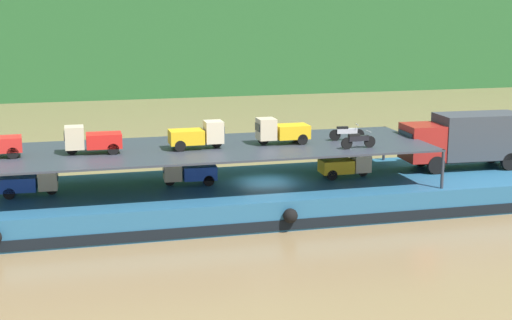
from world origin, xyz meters
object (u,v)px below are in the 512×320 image
object	(u,v)px
mini_truck_lower_mid	(346,165)
motorcycle_upper_port	(358,140)
mini_truck_upper_fore	(197,135)
mini_truck_upper_mid	(92,140)
mini_truck_lower_aft	(189,171)
cargo_barge	(267,196)
covered_lorry	(466,139)
motorcycle_upper_centre	(347,133)
mini_truck_upper_bow	(282,131)
mini_truck_lower_stern	(30,182)

from	to	relation	value
mini_truck_lower_mid	motorcycle_upper_port	bearing A→B (deg)	-96.25
mini_truck_lower_mid	mini_truck_upper_fore	size ratio (longest dim) A/B	1.01
mini_truck_upper_fore	mini_truck_upper_mid	bearing A→B (deg)	179.06
mini_truck_lower_aft	mini_truck_upper_mid	xyz separation A→B (m)	(-4.82, -0.58, 2.00)
cargo_barge	covered_lorry	xyz separation A→B (m)	(11.72, 0.37, 2.45)
motorcycle_upper_centre	mini_truck_upper_bow	bearing A→B (deg)	-179.20
mini_truck_upper_bow	motorcycle_upper_port	xyz separation A→B (m)	(3.39, -2.16, -0.26)
motorcycle_upper_port	mini_truck_upper_bow	bearing A→B (deg)	147.50
covered_lorry	mini_truck_lower_mid	world-z (taller)	covered_lorry
covered_lorry	mini_truck_lower_aft	distance (m)	15.81
covered_lorry	motorcycle_upper_port	world-z (taller)	covered_lorry
motorcycle_upper_port	motorcycle_upper_centre	bearing A→B (deg)	83.78
covered_lorry	mini_truck_upper_bow	distance (m)	10.98
mini_truck_lower_aft	mini_truck_upper_bow	distance (m)	5.26
mini_truck_upper_bow	motorcycle_upper_centre	distance (m)	3.64
mini_truck_lower_mid	motorcycle_upper_port	size ratio (longest dim) A/B	1.45
covered_lorry	mini_truck_upper_mid	bearing A→B (deg)	-178.64
cargo_barge	covered_lorry	world-z (taller)	covered_lorry
mini_truck_upper_mid	mini_truck_upper_fore	distance (m)	5.18
cargo_barge	mini_truck_lower_mid	distance (m)	4.65
mini_truck_lower_stern	mini_truck_upper_bow	bearing A→B (deg)	-0.86
mini_truck_upper_bow	motorcycle_upper_port	distance (m)	4.02
mini_truck_upper_bow	motorcycle_upper_centre	world-z (taller)	mini_truck_upper_bow
mini_truck_lower_mid	mini_truck_upper_bow	world-z (taller)	mini_truck_upper_bow
covered_lorry	mini_truck_lower_mid	distance (m)	7.38
motorcycle_upper_port	covered_lorry	bearing A→B (deg)	18.70
mini_truck_lower_aft	mini_truck_lower_mid	distance (m)	8.48
cargo_barge	motorcycle_upper_centre	bearing A→B (deg)	0.31
mini_truck_lower_stern	mini_truck_lower_aft	distance (m)	7.85
motorcycle_upper_centre	cargo_barge	bearing A→B (deg)	-179.69
mini_truck_lower_stern	mini_truck_lower_aft	xyz separation A→B (m)	(7.84, 0.29, 0.00)
mini_truck_lower_aft	mini_truck_upper_bow	world-z (taller)	mini_truck_upper_bow
cargo_barge	motorcycle_upper_centre	size ratio (longest dim) A/B	17.62
mini_truck_upper_fore	mini_truck_upper_bow	xyz separation A→B (m)	(4.48, 0.18, 0.00)
mini_truck_lower_aft	covered_lorry	bearing A→B (deg)	-0.32
covered_lorry	mini_truck_upper_bow	bearing A→B (deg)	-177.93
mini_truck_upper_mid	motorcycle_upper_port	world-z (taller)	mini_truck_upper_mid
motorcycle_upper_centre	mini_truck_lower_stern	bearing A→B (deg)	179.51
mini_truck_lower_aft	mini_truck_lower_mid	xyz separation A→B (m)	(8.47, -0.47, 0.00)
mini_truck_upper_mid	motorcycle_upper_centre	bearing A→B (deg)	0.62
mini_truck_upper_mid	mini_truck_upper_bow	size ratio (longest dim) A/B	1.00
mini_truck_lower_mid	mini_truck_upper_bow	xyz separation A→B (m)	(-3.63, -0.02, 2.00)
covered_lorry	mini_truck_upper_bow	world-z (taller)	mini_truck_upper_bow
mini_truck_lower_aft	mini_truck_lower_mid	world-z (taller)	same
cargo_barge	mini_truck_lower_stern	distance (m)	11.99
mini_truck_upper_mid	motorcycle_upper_centre	world-z (taller)	mini_truck_upper_mid
mini_truck_lower_stern	motorcycle_upper_port	xyz separation A→B (m)	(16.08, -2.35, 1.74)
cargo_barge	mini_truck_lower_stern	size ratio (longest dim) A/B	11.99
mini_truck_lower_aft	motorcycle_upper_centre	xyz separation A→B (m)	(8.47, -0.43, 1.74)
mini_truck_lower_mid	mini_truck_upper_bow	distance (m)	4.14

